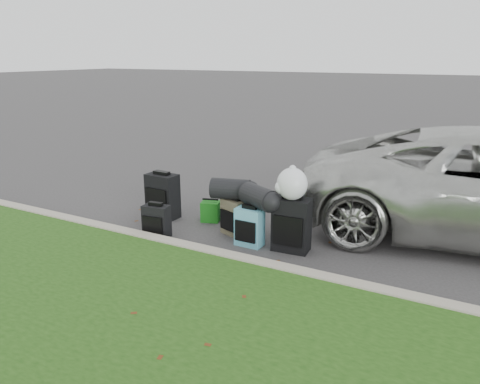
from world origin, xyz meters
The scene contains 12 objects.
ground centered at (0.00, 0.00, 0.00)m, with size 120.00×120.00×0.00m, color #383535.
curb centered at (0.00, -1.00, 0.07)m, with size 120.00×0.18×0.15m, color #9E937F.
suitcase_small_black centered at (-0.95, -0.69, 0.23)m, with size 0.37×0.20×0.46m, color black.
suitcase_large_black_left centered at (-1.38, 0.02, 0.35)m, with size 0.49×0.29×0.70m, color black.
suitcase_olive centered at (-0.04, -0.07, 0.26)m, with size 0.38×0.24×0.52m, color #45402E.
suitcase_teal centered at (0.33, -0.33, 0.26)m, with size 0.36×0.22×0.52m, color teal.
suitcase_large_black_right centered at (0.89, -0.22, 0.35)m, with size 0.47×0.28×0.71m, color black.
tote_green centered at (-0.63, 0.23, 0.16)m, with size 0.27×0.22×0.31m, color #196D18.
tote_navy centered at (-0.36, 0.49, 0.15)m, with size 0.27×0.21×0.29m, color navy.
duffel_left centered at (-0.10, -0.07, 0.66)m, with size 0.30×0.30×0.55m, color black.
duffel_right centered at (0.42, -0.23, 0.67)m, with size 0.30×0.30×0.53m, color black.
trash_bag centered at (0.89, -0.23, 0.91)m, with size 0.40×0.40×0.40m, color white.
Camera 1 is at (3.04, -5.54, 2.48)m, focal length 35.00 mm.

